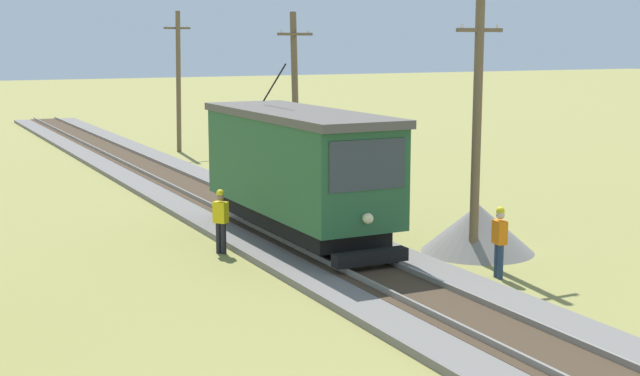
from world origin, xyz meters
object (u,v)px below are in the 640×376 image
Objects in this scene: red_tram at (298,167)px; second_worker at (221,218)px; utility_pole_mid at (295,102)px; gravel_pile at (478,228)px; utility_pole_near_tram at (477,128)px; utility_pole_far at (178,81)px; track_worker at (499,239)px.

red_tram is 4.79× the size of second_worker.
utility_pole_mid is 2.19× the size of gravel_pile.
utility_pole_near_tram reaches higher than gravel_pile.
red_tram is at bearing -114.51° from utility_pole_mid.
red_tram is at bearing 130.73° from utility_pole_near_tram.
utility_pole_near_tram is 2.20× the size of gravel_pile.
utility_pole_mid is at bearing -90.00° from utility_pole_far.
second_worker is (-5.78, 3.62, -2.54)m from utility_pole_near_tram.
utility_pole_far is at bearing 90.00° from utility_pole_mid.
second_worker is (-2.45, -0.25, -1.21)m from red_tram.
utility_pole_far is 24.98m from gravel_pile.
gravel_pile is at bearing -86.58° from utility_pole_mid.
utility_pole_mid is (0.00, 11.18, -0.02)m from utility_pole_near_tram.
utility_pole_far is at bearing -82.43° from track_worker.
red_tram is 2.74× the size of gravel_pile.
utility_pole_near_tram is 0.94× the size of utility_pole_far.
gravel_pile is at bearing 119.26° from second_worker.
utility_pole_mid is (3.33, 7.31, 1.31)m from red_tram.
utility_pole_mid is at bearing -163.33° from second_worker.
utility_pole_mid reaches higher than gravel_pile.
second_worker is (-6.41, 2.97, 0.32)m from gravel_pile.
utility_pole_far reaches higher than track_worker.
utility_pole_near_tram reaches higher than second_worker.
utility_pole_near_tram is 1.00× the size of utility_pole_mid.
utility_pole_far reaches higher than utility_pole_mid.
utility_pole_near_tram is 3.84× the size of track_worker.
utility_pole_near_tram is 11.18m from utility_pole_mid.
track_worker is 1.00× the size of second_worker.
second_worker is (-5.78, -7.56, -2.52)m from utility_pole_mid.
utility_pole_near_tram reaches higher than red_tram.
utility_pole_mid reaches higher than red_tram.
gravel_pile is 1.75× the size of second_worker.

